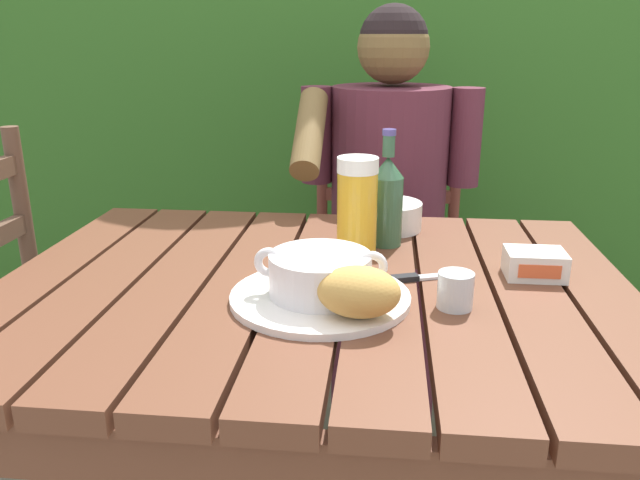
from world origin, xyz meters
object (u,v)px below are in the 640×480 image
(soup_bowl, at_px, (320,273))
(table_knife, at_px, (416,278))
(bread_roll, at_px, (359,292))
(diner_bowl, at_px, (388,216))
(person_eating, at_px, (387,199))
(butter_tub, at_px, (535,264))
(beer_bottle, at_px, (387,199))
(beer_glass, at_px, (357,208))
(water_glass_small, at_px, (455,290))
(chair_near_diner, at_px, (386,255))
(serving_plate, at_px, (320,297))

(soup_bowl, height_order, table_knife, soup_bowl)
(bread_roll, xyz_separation_m, diner_bowl, (0.04, 0.48, -0.02))
(person_eating, relative_size, butter_tub, 12.06)
(beer_bottle, bearing_deg, beer_glass, -125.84)
(soup_bowl, distance_m, beer_glass, 0.23)
(table_knife, xyz_separation_m, diner_bowl, (-0.05, 0.30, 0.03))
(water_glass_small, height_order, butter_tub, water_glass_small)
(water_glass_small, distance_m, diner_bowl, 0.43)
(beer_bottle, relative_size, diner_bowl, 1.62)
(beer_bottle, bearing_deg, chair_near_diner, 89.55)
(diner_bowl, bearing_deg, water_glass_small, -75.70)
(soup_bowl, bearing_deg, person_eating, 81.98)
(diner_bowl, bearing_deg, chair_near_diner, 90.00)
(serving_plate, relative_size, diner_bowl, 2.00)
(soup_bowl, bearing_deg, chair_near_diner, 83.48)
(person_eating, bearing_deg, table_knife, -85.33)
(soup_bowl, distance_m, diner_bowl, 0.42)
(serving_plate, xyz_separation_m, water_glass_small, (0.21, -0.01, 0.02))
(chair_near_diner, xyz_separation_m, table_knife, (0.05, -0.84, 0.26))
(person_eating, relative_size, beer_glass, 6.36)
(table_knife, bearing_deg, serving_plate, -145.95)
(bread_roll, relative_size, beer_bottle, 0.55)
(chair_near_diner, relative_size, butter_tub, 9.63)
(serving_plate, xyz_separation_m, soup_bowl, (0.00, -0.00, 0.04))
(butter_tub, bearing_deg, beer_glass, 166.71)
(person_eating, distance_m, table_knife, 0.65)
(chair_near_diner, bearing_deg, diner_bowl, -90.00)
(beer_glass, relative_size, water_glass_small, 3.32)
(butter_tub, distance_m, table_knife, 0.21)
(butter_tub, height_order, diner_bowl, diner_bowl)
(serving_plate, height_order, water_glass_small, water_glass_small)
(chair_near_diner, distance_m, diner_bowl, 0.61)
(bread_roll, height_order, beer_glass, beer_glass)
(soup_bowl, height_order, water_glass_small, soup_bowl)
(beer_glass, relative_size, beer_bottle, 0.82)
(serving_plate, bearing_deg, soup_bowl, -75.96)
(serving_plate, xyz_separation_m, diner_bowl, (0.11, 0.41, 0.02))
(serving_plate, distance_m, table_knife, 0.19)
(beer_glass, height_order, beer_bottle, beer_bottle)
(serving_plate, distance_m, butter_tub, 0.40)
(beer_glass, distance_m, butter_tub, 0.34)
(chair_near_diner, height_order, beer_glass, chair_near_diner)
(beer_glass, xyz_separation_m, diner_bowl, (0.06, 0.19, -0.07))
(beer_bottle, bearing_deg, serving_plate, -109.14)
(serving_plate, relative_size, beer_glass, 1.51)
(bread_roll, bearing_deg, butter_tub, 36.15)
(beer_bottle, bearing_deg, soup_bowl, -109.14)
(chair_near_diner, xyz_separation_m, beer_bottle, (-0.01, -0.65, 0.35))
(beer_glass, bearing_deg, bread_roll, -86.50)
(bread_roll, distance_m, beer_bottle, 0.38)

